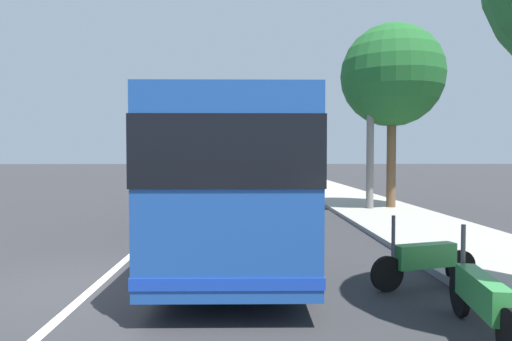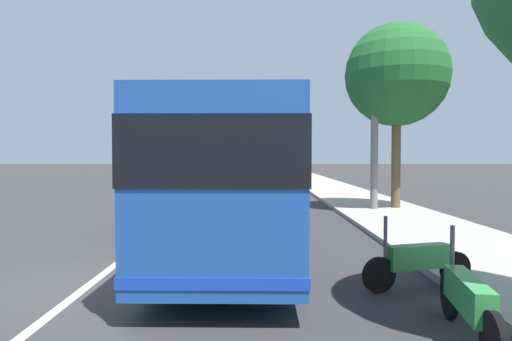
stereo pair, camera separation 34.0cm
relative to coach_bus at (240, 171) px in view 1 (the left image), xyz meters
The scene contains 10 objects.
ground_plane 5.06m from the coach_bus, 149.52° to the left, with size 220.00×220.00×0.00m, color #2D2D30.
sidewalk_curb 8.20m from the coach_bus, 42.25° to the right, with size 110.00×3.60×0.14m, color #9E998E.
lane_divider_line 6.65m from the coach_bus, 21.96° to the left, with size 110.00×0.16×0.01m, color silver.
coach_bus is the anchor object (origin of this frame).
motorcycle_by_tree 7.22m from the coach_bus, 155.43° to the right, with size 2.34×0.47×1.29m.
motorcycle_mid_row 5.53m from the coach_bus, 144.16° to the right, with size 0.64×1.99×1.24m.
car_behind_bus 12.15m from the coach_bus, ahead, with size 4.58×1.97×1.43m.
car_far_distant 41.97m from the coach_bus, ahead, with size 3.93×1.77×1.60m.
roadside_tree_mid_block 9.24m from the coach_bus, 45.23° to the right, with size 4.09×4.09×7.47m.
utility_pole 7.74m from the coach_bus, 42.14° to the right, with size 0.29×0.29×6.99m, color slate.
Camera 1 is at (-7.50, -2.52, 2.21)m, focal length 30.87 mm.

